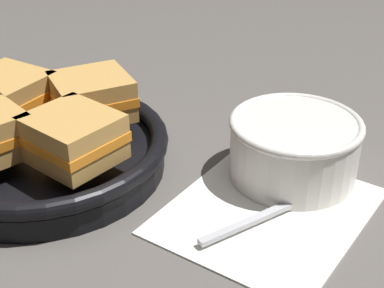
{
  "coord_description": "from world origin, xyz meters",
  "views": [
    {
      "loc": [
        -0.37,
        -0.32,
        0.34
      ],
      "look_at": [
        0.02,
        0.04,
        0.04
      ],
      "focal_mm": 55.0,
      "sensor_mm": 36.0,
      "label": 1
    }
  ],
  "objects_px": {
    "soup_bowl": "(294,145)",
    "spoon": "(298,201)",
    "sandwich_far_left": "(92,96)",
    "sandwich_far_right": "(9,95)",
    "skillet": "(44,151)",
    "sandwich_near_right": "(73,138)"
  },
  "relations": [
    {
      "from": "spoon",
      "to": "sandwich_far_left",
      "type": "bearing_deg",
      "value": 118.05
    },
    {
      "from": "spoon",
      "to": "skillet",
      "type": "bearing_deg",
      "value": 131.18
    },
    {
      "from": "soup_bowl",
      "to": "spoon",
      "type": "height_order",
      "value": "soup_bowl"
    },
    {
      "from": "sandwich_far_right",
      "to": "sandwich_far_left",
      "type": "bearing_deg",
      "value": -50.62
    },
    {
      "from": "skillet",
      "to": "sandwich_far_left",
      "type": "height_order",
      "value": "sandwich_far_left"
    },
    {
      "from": "soup_bowl",
      "to": "sandwich_far_left",
      "type": "height_order",
      "value": "sandwich_far_left"
    },
    {
      "from": "spoon",
      "to": "soup_bowl",
      "type": "bearing_deg",
      "value": 54.6
    },
    {
      "from": "spoon",
      "to": "skillet",
      "type": "height_order",
      "value": "skillet"
    },
    {
      "from": "sandwich_near_right",
      "to": "sandwich_far_right",
      "type": "height_order",
      "value": "same"
    },
    {
      "from": "skillet",
      "to": "sandwich_far_right",
      "type": "bearing_deg",
      "value": 84.38
    },
    {
      "from": "soup_bowl",
      "to": "spoon",
      "type": "distance_m",
      "value": 0.06
    },
    {
      "from": "skillet",
      "to": "sandwich_far_left",
      "type": "distance_m",
      "value": 0.08
    },
    {
      "from": "spoon",
      "to": "sandwich_far_left",
      "type": "relative_size",
      "value": 1.57
    },
    {
      "from": "skillet",
      "to": "sandwich_near_right",
      "type": "height_order",
      "value": "sandwich_near_right"
    },
    {
      "from": "soup_bowl",
      "to": "sandwich_far_left",
      "type": "distance_m",
      "value": 0.22
    },
    {
      "from": "soup_bowl",
      "to": "sandwich_far_right",
      "type": "bearing_deg",
      "value": 120.45
    },
    {
      "from": "spoon",
      "to": "sandwich_near_right",
      "type": "distance_m",
      "value": 0.22
    },
    {
      "from": "soup_bowl",
      "to": "sandwich_far_right",
      "type": "distance_m",
      "value": 0.31
    },
    {
      "from": "sandwich_far_left",
      "to": "spoon",
      "type": "bearing_deg",
      "value": -76.17
    },
    {
      "from": "sandwich_far_left",
      "to": "sandwich_far_right",
      "type": "xyz_separation_m",
      "value": [
        -0.06,
        0.07,
        0.0
      ]
    },
    {
      "from": "soup_bowl",
      "to": "spoon",
      "type": "relative_size",
      "value": 0.83
    },
    {
      "from": "skillet",
      "to": "sandwich_far_left",
      "type": "bearing_deg",
      "value": -5.62
    }
  ]
}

